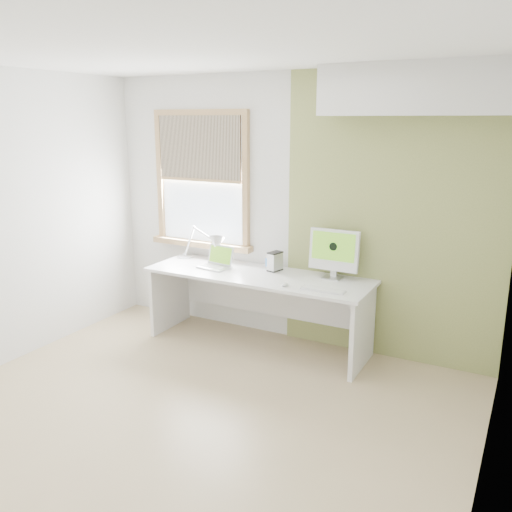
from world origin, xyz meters
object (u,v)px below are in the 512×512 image
Objects in this scene: laptop at (217,262)px; desk at (261,292)px; external_drive at (275,261)px; desk_lamp at (210,245)px; imac at (334,251)px.

desk is at bearing 4.04° from laptop.
desk is at bearing -128.66° from external_drive.
desk_lamp reaches higher than desk.
imac is at bearing 12.38° from desk.
laptop is 0.59m from external_drive.
laptop reaches higher than external_drive.
desk_lamp is 0.24m from laptop.
imac reaches higher than desk_lamp.
desk_lamp is at bearing 171.69° from desk.
desk_lamp is 1.31m from imac.
laptop is at bearing -38.88° from desk_lamp.
desk_lamp is (-0.63, 0.09, 0.38)m from desk.
desk is at bearing -8.31° from desk_lamp.
desk is 0.54m from laptop.
desk is 6.61× the size of laptop.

